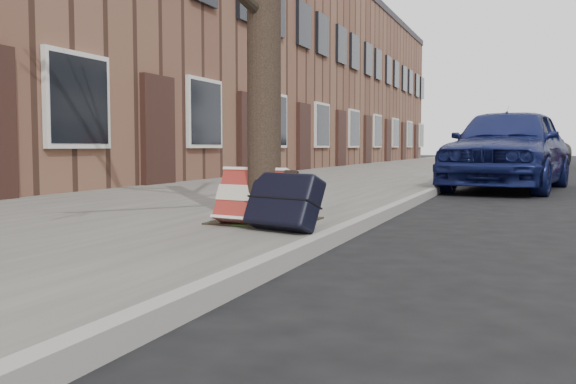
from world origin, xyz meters
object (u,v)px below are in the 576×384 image
at_px(suitcase_red, 254,197).
at_px(car_near_mid, 514,150).
at_px(car_near_front, 508,148).
at_px(suitcase_navy, 284,201).

distance_m(suitcase_red, car_near_mid, 15.16).
bearing_deg(suitcase_red, car_near_front, 88.55).
relative_size(suitcase_navy, car_near_mid, 0.15).
xyz_separation_m(car_near_front, car_near_mid, (-0.09, 7.41, -0.08)).
relative_size(suitcase_navy, car_near_front, 0.14).
height_order(suitcase_red, car_near_mid, car_near_mid).
height_order(suitcase_navy, car_near_mid, car_near_mid).
bearing_deg(car_near_mid, suitcase_red, -81.06).
relative_size(suitcase_red, car_near_front, 0.14).
xyz_separation_m(suitcase_red, car_near_front, (1.79, 7.65, 0.41)).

